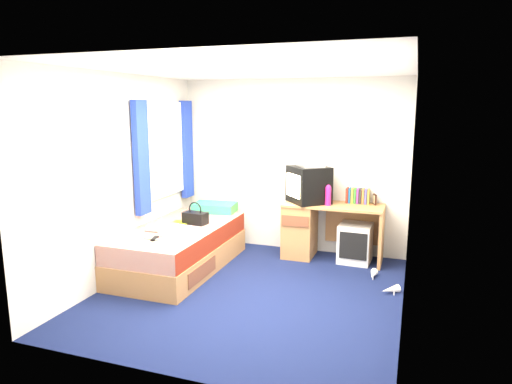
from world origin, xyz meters
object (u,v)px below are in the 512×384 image
(bed, at_px, (180,248))
(picture_frame, at_px, (375,199))
(towel, at_px, (175,231))
(desk, at_px, (313,228))
(handbag, at_px, (195,217))
(remote_control, at_px, (155,238))
(pink_water_bottle, at_px, (328,196))
(magazine, at_px, (180,223))
(water_bottle, at_px, (154,229))
(crt_tv, at_px, (309,185))
(storage_cube, at_px, (355,243))
(white_heels, at_px, (381,282))
(vcr, at_px, (309,164))
(colour_swatch_fan, at_px, (153,239))
(pillow, at_px, (215,207))
(aerosol_can, at_px, (321,197))

(bed, xyz_separation_m, picture_frame, (2.26, 1.16, 0.55))
(picture_frame, bearing_deg, towel, -162.88)
(desk, xyz_separation_m, handbag, (-1.36, -0.81, 0.22))
(remote_control, bearing_deg, towel, 42.25)
(bed, distance_m, pink_water_bottle, 2.01)
(magazine, relative_size, water_bottle, 1.40)
(desk, height_order, towel, desk)
(crt_tv, xyz_separation_m, magazine, (-1.47, -0.87, -0.45))
(desk, bearing_deg, handbag, -149.24)
(storage_cube, bearing_deg, remote_control, -140.23)
(pink_water_bottle, relative_size, white_heels, 0.38)
(desk, distance_m, vcr, 0.87)
(water_bottle, xyz_separation_m, colour_swatch_fan, (0.15, -0.28, -0.03))
(pillow, bearing_deg, desk, 4.38)
(crt_tv, distance_m, aerosol_can, 0.24)
(vcr, distance_m, white_heels, 1.78)
(pillow, distance_m, crt_tv, 1.39)
(vcr, height_order, white_heels, vcr)
(magazine, bearing_deg, bed, -63.70)
(vcr, relative_size, colour_swatch_fan, 1.82)
(handbag, xyz_separation_m, water_bottle, (-0.29, -0.51, -0.05))
(crt_tv, bearing_deg, colour_swatch_fan, -82.87)
(picture_frame, bearing_deg, magazine, -174.66)
(crt_tv, height_order, pink_water_bottle, crt_tv)
(vcr, bearing_deg, white_heels, 18.87)
(vcr, distance_m, colour_swatch_fan, 2.27)
(aerosol_can, distance_m, handbag, 1.68)
(vcr, bearing_deg, pink_water_bottle, 34.07)
(vcr, height_order, magazine, vcr)
(vcr, xyz_separation_m, pink_water_bottle, (0.28, -0.11, -0.41))
(picture_frame, xyz_separation_m, magazine, (-2.33, -1.02, -0.27))
(crt_tv, bearing_deg, pillow, -126.55)
(water_bottle, bearing_deg, crt_tv, 39.89)
(pillow, xyz_separation_m, white_heels, (2.37, -0.65, -0.56))
(crt_tv, relative_size, white_heels, 1.07)
(water_bottle, bearing_deg, magazine, 77.12)
(colour_swatch_fan, relative_size, white_heels, 0.35)
(vcr, height_order, pink_water_bottle, vcr)
(picture_frame, distance_m, aerosol_can, 0.70)
(crt_tv, xyz_separation_m, water_bottle, (-1.58, -1.32, -0.42))
(magazine, bearing_deg, water_bottle, -102.88)
(handbag, height_order, water_bottle, handbag)
(desk, height_order, colour_swatch_fan, desk)
(pillow, xyz_separation_m, aerosol_can, (1.51, 0.09, 0.24))
(bed, height_order, storage_cube, bed)
(towel, bearing_deg, remote_control, -123.13)
(bed, height_order, aerosol_can, aerosol_can)
(storage_cube, distance_m, vcr, 1.21)
(desk, relative_size, crt_tv, 1.95)
(crt_tv, bearing_deg, white_heels, 12.93)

